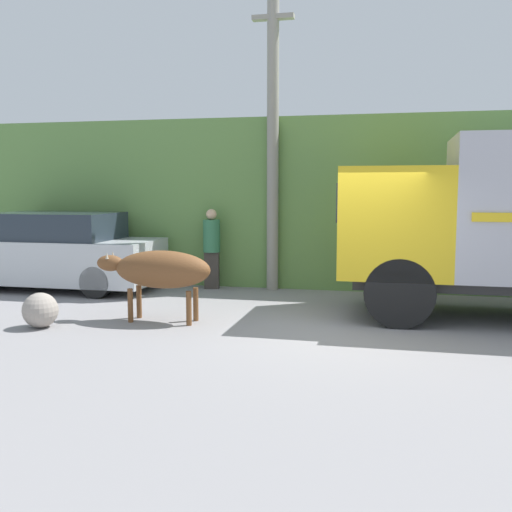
{
  "coord_description": "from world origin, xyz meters",
  "views": [
    {
      "loc": [
        0.78,
        -9.43,
        2.27
      ],
      "look_at": [
        -1.55,
        0.66,
        1.07
      ],
      "focal_mm": 42.0,
      "sensor_mm": 36.0,
      "label": 1
    }
  ],
  "objects_px": {
    "utility_pole": "(273,133)",
    "roadside_rock": "(40,310)",
    "brown_cow": "(160,270)",
    "pedestrian_on_hill": "(212,245)",
    "parked_suv": "(55,252)"
  },
  "relations": [
    {
      "from": "brown_cow",
      "to": "utility_pole",
      "type": "distance_m",
      "value": 4.54
    },
    {
      "from": "brown_cow",
      "to": "utility_pole",
      "type": "bearing_deg",
      "value": 73.33
    },
    {
      "from": "brown_cow",
      "to": "utility_pole",
      "type": "height_order",
      "value": "utility_pole"
    },
    {
      "from": "brown_cow",
      "to": "parked_suv",
      "type": "height_order",
      "value": "parked_suv"
    },
    {
      "from": "parked_suv",
      "to": "roadside_rock",
      "type": "relative_size",
      "value": 8.21
    },
    {
      "from": "roadside_rock",
      "to": "parked_suv",
      "type": "bearing_deg",
      "value": 118.01
    },
    {
      "from": "utility_pole",
      "to": "roadside_rock",
      "type": "xyz_separation_m",
      "value": [
        -2.94,
        -4.42,
        -3.14
      ]
    },
    {
      "from": "brown_cow",
      "to": "pedestrian_on_hill",
      "type": "xyz_separation_m",
      "value": [
        -0.13,
        3.36,
        0.09
      ]
    },
    {
      "from": "brown_cow",
      "to": "roadside_rock",
      "type": "bearing_deg",
      "value": -151.36
    },
    {
      "from": "roadside_rock",
      "to": "utility_pole",
      "type": "bearing_deg",
      "value": 56.36
    },
    {
      "from": "parked_suv",
      "to": "utility_pole",
      "type": "height_order",
      "value": "utility_pole"
    },
    {
      "from": "brown_cow",
      "to": "pedestrian_on_hill",
      "type": "height_order",
      "value": "pedestrian_on_hill"
    },
    {
      "from": "utility_pole",
      "to": "brown_cow",
      "type": "bearing_deg",
      "value": -108.81
    },
    {
      "from": "parked_suv",
      "to": "roadside_rock",
      "type": "distance_m",
      "value": 3.88
    },
    {
      "from": "brown_cow",
      "to": "utility_pole",
      "type": "xyz_separation_m",
      "value": [
        1.21,
        3.56,
        2.54
      ]
    }
  ]
}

